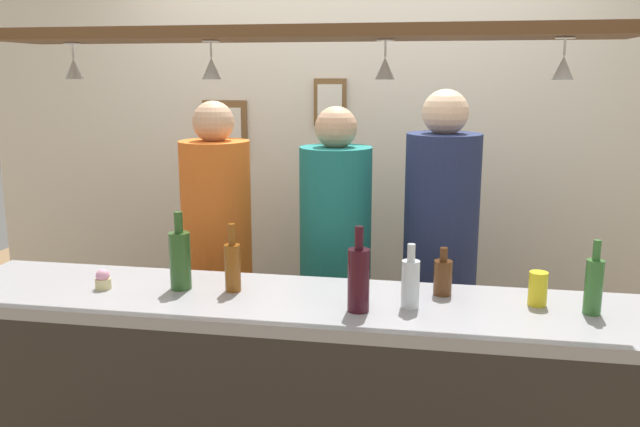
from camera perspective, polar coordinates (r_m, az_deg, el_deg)
back_wall at (r=3.75m, az=2.72°, el=4.10°), size 4.40×0.06×2.60m
bar_counter at (r=2.42m, az=-2.64°, el=-15.92°), size 2.70×0.55×1.01m
overhead_glass_rack at (r=2.34m, az=-1.80°, el=15.29°), size 2.20×0.36×0.04m
hanging_wineglass_far_left at (r=2.71m, az=-20.52°, el=11.74°), size 0.07×0.07×0.13m
hanging_wineglass_left at (r=2.40m, az=-9.37°, el=12.39°), size 0.07×0.07×0.13m
hanging_wineglass_center_left at (r=2.31m, az=5.64°, el=12.51°), size 0.07×0.07×0.13m
hanging_wineglass_center at (r=2.29m, az=20.30°, el=11.85°), size 0.07×0.07×0.13m
person_left_orange_shirt at (r=3.28m, az=-8.89°, el=-2.16°), size 0.34×0.34×1.69m
person_middle_teal_shirt at (r=3.15m, az=1.34°, el=-2.89°), size 0.34×0.34×1.67m
person_right_navy_shirt at (r=3.10m, az=10.38°, el=-2.34°), size 0.34×0.34×1.75m
bottle_soda_clear at (r=2.33m, az=7.83°, el=-5.92°), size 0.06×0.06×0.23m
bottle_beer_green_import at (r=2.43m, az=22.60°, el=-5.71°), size 0.06×0.06×0.26m
bottle_champagne_green at (r=2.55m, az=-12.01°, el=-3.85°), size 0.08×0.08×0.30m
bottle_beer_amber_tall at (r=2.50m, az=-7.57°, el=-4.47°), size 0.06×0.06×0.26m
bottle_beer_brown_stubby at (r=2.49m, az=10.58°, el=-5.36°), size 0.07×0.07×0.18m
bottle_wine_dark_red at (r=2.27m, az=3.36°, el=-5.60°), size 0.08×0.08×0.30m
drink_can at (r=2.46m, az=18.33°, el=-6.19°), size 0.07×0.07×0.12m
cupcake at (r=2.65m, az=-18.26°, el=-5.46°), size 0.06×0.06×0.08m
picture_frame_caricature at (r=3.85m, az=-8.21°, el=7.14°), size 0.26×0.02×0.34m
picture_frame_crest at (r=3.70m, az=0.87°, el=9.58°), size 0.18×0.02×0.26m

